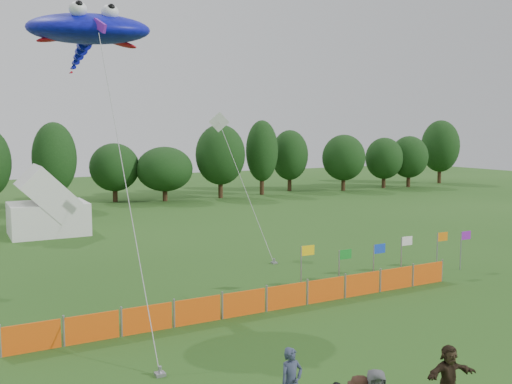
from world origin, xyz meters
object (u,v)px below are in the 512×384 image
tent_right (48,208)px  barrier_fence (266,300)px  spectator_f (449,375)px  stingray_kite (88,31)px  spectator_a (291,382)px

tent_right → barrier_fence: (5.14, -22.42, -1.39)m
spectator_f → stingray_kite: (-6.01, 15.32, 10.88)m
stingray_kite → barrier_fence: bearing=-47.7°
tent_right → stingray_kite: 19.08m
barrier_fence → spectator_f: (0.50, -9.25, 0.33)m
spectator_f → barrier_fence: bearing=101.9°
barrier_fence → stingray_kite: bearing=132.3°
tent_right → spectator_a: bearing=-87.1°
spectator_a → stingray_kite: stingray_kite is taller
spectator_a → spectator_f: bearing=-23.3°
spectator_a → stingray_kite: 17.67m
tent_right → barrier_fence: bearing=-77.1°
spectator_f → stingray_kite: size_ratio=0.10×
barrier_fence → stingray_kite: size_ratio=1.20×
tent_right → spectator_f: size_ratio=3.21×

